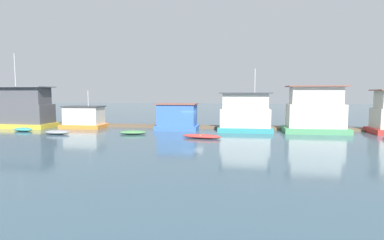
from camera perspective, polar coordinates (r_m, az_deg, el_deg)
ground_plane at (r=37.40m, az=0.24°, el=-2.00°), size 200.00×200.00×0.00m
dock_walkway at (r=40.16m, az=0.84°, el=-1.29°), size 59.60×2.18×0.30m
houseboat_yellow at (r=46.37m, az=-29.18°, el=1.86°), size 7.31×4.07×9.98m
houseboat_orange at (r=42.64m, az=-19.87°, el=0.45°), size 5.51×3.47×5.00m
houseboat_blue at (r=38.09m, az=-2.82°, el=0.55°), size 5.29×3.76×3.34m
houseboat_teal at (r=36.58m, az=10.07°, el=1.12°), size 6.44×3.40×7.54m
houseboat_green at (r=37.97m, az=22.40°, el=1.39°), size 7.21×4.08×5.50m
dinghy_teal at (r=42.11m, az=-29.49°, el=-1.57°), size 3.07×2.02×0.43m
dinghy_grey at (r=37.16m, az=-24.28°, el=-2.12°), size 2.88×1.45×0.49m
dinghy_green at (r=34.56m, az=-11.18°, el=-2.31°), size 3.26×2.04×0.44m
dinghy_red at (r=30.94m, az=1.86°, el=-3.11°), size 4.27×1.98×0.42m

